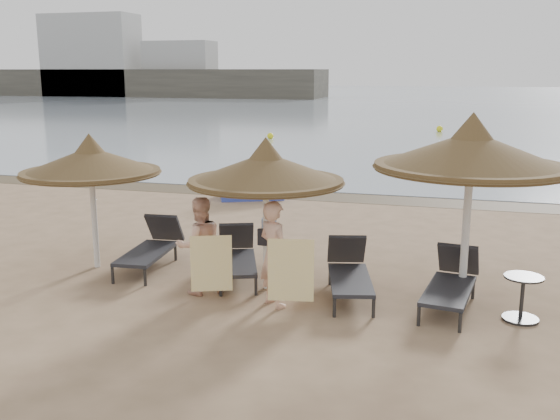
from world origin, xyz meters
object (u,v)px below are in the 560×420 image
(side_table, at_px, (522,299))
(person_right, at_px, (274,245))
(lounger_near_right, at_px, (349,271))
(lounger_near_left, at_px, (237,255))
(person_left, at_px, (200,238))
(lounger_far_left, at_px, (152,246))
(lounger_far_right, at_px, (452,281))
(palapa_left, at_px, (91,162))
(palapa_right, at_px, (471,152))
(palapa_center, at_px, (266,169))
(pedal_boat, at_px, (250,187))

(side_table, xyz_separation_m, person_right, (-3.92, -0.43, 0.70))
(person_right, bearing_deg, lounger_near_right, -104.92)
(lounger_near_left, bearing_deg, person_left, -126.30)
(side_table, bearing_deg, lounger_far_left, 172.00)
(lounger_far_right, distance_m, person_left, 4.34)
(palapa_left, relative_size, lounger_near_left, 1.26)
(palapa_left, height_order, lounger_far_right, palapa_left)
(lounger_far_right, relative_size, side_table, 2.95)
(palapa_left, bearing_deg, person_right, -14.80)
(palapa_right, xyz_separation_m, lounger_far_right, (-0.19, -0.42, -2.13))
(palapa_right, distance_m, lounger_near_left, 4.66)
(palapa_center, xyz_separation_m, lounger_near_left, (-0.74, 0.53, -1.77))
(palapa_right, relative_size, side_table, 4.44)
(palapa_center, bearing_deg, lounger_near_left, 144.59)
(palapa_right, bearing_deg, person_left, -167.27)
(palapa_left, xyz_separation_m, lounger_far_right, (6.85, -0.25, -1.71))
(palapa_center, relative_size, side_table, 3.80)
(palapa_right, height_order, person_right, palapa_right)
(person_right, bearing_deg, person_left, 26.86)
(palapa_right, distance_m, pedal_boat, 9.79)
(lounger_near_right, xyz_separation_m, lounger_far_right, (1.74, -0.09, -0.00))
(lounger_near_left, bearing_deg, palapa_left, 164.28)
(palapa_right, xyz_separation_m, lounger_near_left, (-4.14, 0.06, -2.13))
(palapa_center, bearing_deg, palapa_left, 175.37)
(palapa_left, relative_size, lounger_far_left, 1.24)
(palapa_center, relative_size, lounger_near_right, 1.28)
(person_right, xyz_separation_m, pedal_boat, (-3.20, 8.45, -0.71))
(person_left, height_order, person_right, person_right)
(palapa_center, height_order, lounger_far_right, palapa_center)
(lounger_near_left, xyz_separation_m, pedal_boat, (-2.09, 7.16, -0.08))
(lounger_near_right, distance_m, lounger_far_right, 1.74)
(person_left, relative_size, pedal_boat, 0.91)
(pedal_boat, bearing_deg, lounger_far_left, -111.86)
(person_right, distance_m, pedal_boat, 9.07)
(lounger_near_left, relative_size, side_table, 2.96)
(palapa_left, bearing_deg, pedal_boat, 83.81)
(lounger_near_left, height_order, side_table, lounger_near_left)
(lounger_near_left, relative_size, pedal_boat, 0.98)
(palapa_left, height_order, lounger_far_left, palapa_left)
(palapa_left, distance_m, palapa_center, 3.65)
(lounger_near_right, relative_size, person_right, 1.04)
(palapa_center, height_order, person_left, palapa_center)
(lounger_far_left, xyz_separation_m, side_table, (6.87, -0.97, -0.08))
(lounger_far_left, height_order, lounger_near_left, lounger_far_left)
(palapa_left, xyz_separation_m, lounger_near_left, (2.89, 0.23, -1.72))
(pedal_boat, bearing_deg, side_table, -72.34)
(palapa_right, bearing_deg, lounger_far_right, -113.81)
(lounger_near_left, height_order, person_right, person_right)
(lounger_near_right, bearing_deg, lounger_far_left, 159.44)
(palapa_left, relative_size, person_right, 1.30)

